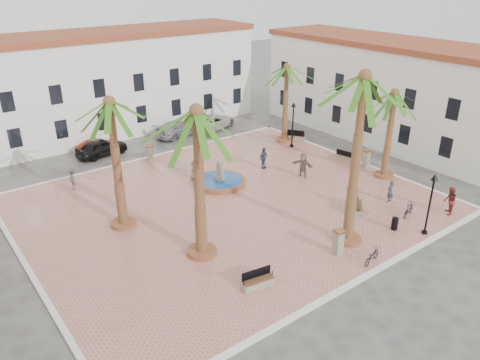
{
  "coord_description": "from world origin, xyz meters",
  "views": [
    {
      "loc": [
        -16.52,
        -23.05,
        14.82
      ],
      "look_at": [
        1.0,
        0.0,
        1.6
      ],
      "focal_mm": 35.0,
      "sensor_mm": 36.0,
      "label": 1
    }
  ],
  "objects_px": {
    "lamppost_e": "(293,117)",
    "car_black": "(102,147)",
    "palm_ne": "(287,75)",
    "lamppost_s": "(432,194)",
    "bench_s": "(258,282)",
    "bollard_e": "(366,159)",
    "bicycle_b": "(409,209)",
    "cyclist_a": "(390,191)",
    "palm_e": "(394,103)",
    "bench_ne": "(294,137)",
    "bollard_se": "(339,242)",
    "car_white": "(213,122)",
    "pedestrian_east": "(303,165)",
    "bicycle_a": "(372,256)",
    "pedestrian_fountain_b": "(264,158)",
    "palm_nw": "(111,117)",
    "pedestrian_fountain_a": "(194,170)",
    "bench_se": "(357,207)",
    "bench_e": "(345,157)",
    "bollard_n": "(150,153)",
    "palm_s": "(363,95)",
    "car_silver": "(179,128)",
    "car_red": "(99,147)",
    "pedestrian_north": "(73,179)",
    "cyclist_b": "(450,201)",
    "fountain": "(220,181)",
    "palm_sw": "(197,129)",
    "litter_bin": "(395,224)"
  },
  "relations": [
    {
      "from": "bench_e",
      "to": "bollard_n",
      "type": "height_order",
      "value": "bollard_n"
    },
    {
      "from": "bollard_se",
      "to": "bicycle_b",
      "type": "relative_size",
      "value": 0.95
    },
    {
      "from": "bollard_se",
      "to": "car_white",
      "type": "relative_size",
      "value": 0.29
    },
    {
      "from": "bollard_se",
      "to": "pedestrian_east",
      "type": "xyz_separation_m",
      "value": [
        5.87,
        8.87,
        0.16
      ]
    },
    {
      "from": "lamppost_e",
      "to": "pedestrian_east",
      "type": "height_order",
      "value": "lamppost_e"
    },
    {
      "from": "bench_s",
      "to": "lamppost_e",
      "type": "relative_size",
      "value": 0.44
    },
    {
      "from": "bollard_se",
      "to": "car_white",
      "type": "bearing_deg",
      "value": 72.49
    },
    {
      "from": "cyclist_a",
      "to": "pedestrian_fountain_a",
      "type": "relative_size",
      "value": 1.03
    },
    {
      "from": "cyclist_a",
      "to": "palm_e",
      "type": "bearing_deg",
      "value": -140.44
    },
    {
      "from": "palm_s",
      "to": "lamppost_s",
      "type": "xyz_separation_m",
      "value": [
        4.32,
        -2.31,
        -6.04
      ]
    },
    {
      "from": "bench_s",
      "to": "cyclist_a",
      "type": "height_order",
      "value": "cyclist_a"
    },
    {
      "from": "bollard_n",
      "to": "car_red",
      "type": "bearing_deg",
      "value": 119.99
    },
    {
      "from": "bollard_se",
      "to": "bollard_e",
      "type": "relative_size",
      "value": 1.01
    },
    {
      "from": "lamppost_s",
      "to": "bicycle_b",
      "type": "distance_m",
      "value": 3.09
    },
    {
      "from": "bench_ne",
      "to": "pedestrian_fountain_a",
      "type": "xyz_separation_m",
      "value": [
        -12.14,
        -1.92,
        0.48
      ]
    },
    {
      "from": "palm_nw",
      "to": "cyclist_a",
      "type": "height_order",
      "value": "palm_nw"
    },
    {
      "from": "bollard_se",
      "to": "pedestrian_fountain_a",
      "type": "relative_size",
      "value": 0.98
    },
    {
      "from": "bench_se",
      "to": "lamppost_e",
      "type": "relative_size",
      "value": 0.42
    },
    {
      "from": "bench_ne",
      "to": "bench_se",
      "type": "bearing_deg",
      "value": 119.28
    },
    {
      "from": "litter_bin",
      "to": "lamppost_s",
      "type": "bearing_deg",
      "value": -53.63
    },
    {
      "from": "bollard_se",
      "to": "car_silver",
      "type": "height_order",
      "value": "bollard_se"
    },
    {
      "from": "palm_e",
      "to": "lamppost_s",
      "type": "distance_m",
      "value": 9.06
    },
    {
      "from": "palm_ne",
      "to": "bollard_n",
      "type": "xyz_separation_m",
      "value": [
        -12.11,
        3.14,
        -5.38
      ]
    },
    {
      "from": "fountain",
      "to": "bollard_e",
      "type": "bearing_deg",
      "value": -21.98
    },
    {
      "from": "lamppost_s",
      "to": "pedestrian_fountain_b",
      "type": "relative_size",
      "value": 2.27
    },
    {
      "from": "palm_e",
      "to": "lamppost_e",
      "type": "xyz_separation_m",
      "value": [
        -1.22,
        9.04,
        -2.99
      ]
    },
    {
      "from": "bench_s",
      "to": "pedestrian_fountain_a",
      "type": "bearing_deg",
      "value": 80.4
    },
    {
      "from": "palm_nw",
      "to": "palm_e",
      "type": "xyz_separation_m",
      "value": [
        19.14,
        -5.08,
        -1.25
      ]
    },
    {
      "from": "bollard_e",
      "to": "bicycle_a",
      "type": "bearing_deg",
      "value": -139.64
    },
    {
      "from": "lamppost_e",
      "to": "pedestrian_north",
      "type": "height_order",
      "value": "lamppost_e"
    },
    {
      "from": "bicycle_a",
      "to": "bollard_e",
      "type": "bearing_deg",
      "value": -61.9
    },
    {
      "from": "fountain",
      "to": "pedestrian_fountain_b",
      "type": "xyz_separation_m",
      "value": [
        4.52,
        0.39,
        0.6
      ]
    },
    {
      "from": "bench_s",
      "to": "bollard_e",
      "type": "height_order",
      "value": "bollard_e"
    },
    {
      "from": "palm_ne",
      "to": "lamppost_s",
      "type": "bearing_deg",
      "value": -104.09
    },
    {
      "from": "lamppost_s",
      "to": "bench_s",
      "type": "bearing_deg",
      "value": 169.48
    },
    {
      "from": "palm_e",
      "to": "bench_se",
      "type": "xyz_separation_m",
      "value": [
        -6.07,
        -2.49,
        -5.48
      ]
    },
    {
      "from": "pedestrian_fountain_a",
      "to": "bollard_se",
      "type": "bearing_deg",
      "value": -95.6
    },
    {
      "from": "pedestrian_fountain_b",
      "to": "pedestrian_north",
      "type": "bearing_deg",
      "value": 143.93
    },
    {
      "from": "fountain",
      "to": "palm_sw",
      "type": "relative_size",
      "value": 0.43
    },
    {
      "from": "palm_e",
      "to": "litter_bin",
      "type": "relative_size",
      "value": 8.76
    },
    {
      "from": "palm_nw",
      "to": "bench_e",
      "type": "relative_size",
      "value": 4.88
    },
    {
      "from": "lamppost_e",
      "to": "car_black",
      "type": "bearing_deg",
      "value": 148.94
    },
    {
      "from": "bench_se",
      "to": "bicycle_a",
      "type": "xyz_separation_m",
      "value": [
        -4.03,
        -4.34,
        0.14
      ]
    },
    {
      "from": "lamppost_s",
      "to": "car_silver",
      "type": "height_order",
      "value": "lamppost_s"
    },
    {
      "from": "palm_e",
      "to": "cyclist_b",
      "type": "distance_m",
      "value": 8.13
    },
    {
      "from": "bicycle_a",
      "to": "pedestrian_fountain_b",
      "type": "height_order",
      "value": "pedestrian_fountain_b"
    },
    {
      "from": "bollard_e",
      "to": "cyclist_a",
      "type": "distance_m",
      "value": 5.96
    },
    {
      "from": "bicycle_a",
      "to": "bicycle_b",
      "type": "relative_size",
      "value": 0.97
    },
    {
      "from": "bench_ne",
      "to": "bollard_se",
      "type": "height_order",
      "value": "bollard_se"
    },
    {
      "from": "pedestrian_north",
      "to": "pedestrian_fountain_b",
      "type": "bearing_deg",
      "value": -98.89
    }
  ]
}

